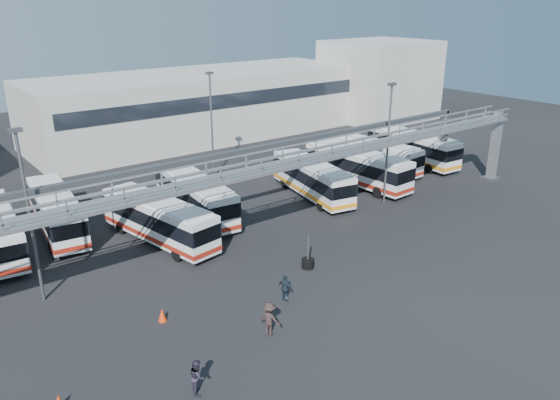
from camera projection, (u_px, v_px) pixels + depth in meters
ground at (338, 272)px, 35.08m from camera, size 140.00×140.00×0.00m
gantry at (282, 169)px, 37.53m from camera, size 51.40×5.15×7.10m
warehouse at (201, 104)px, 68.80m from camera, size 42.00×14.00×8.00m
building_right at (379, 80)px, 78.71m from camera, size 14.00×12.00×11.00m
light_pole_left at (28, 209)px, 29.88m from camera, size 0.70×0.35×10.21m
light_pole_mid at (388, 138)px, 45.17m from camera, size 0.70×0.35×10.21m
light_pole_back at (211, 120)px, 51.73m from camera, size 0.70×0.35×10.21m
bus_2 at (56, 210)px, 40.38m from camera, size 3.69×10.93×3.25m
bus_3 at (159, 219)px, 38.88m from camera, size 4.28×10.93×3.24m
bus_4 at (195, 195)px, 43.43m from camera, size 3.72×11.27×3.36m
bus_6 at (312, 178)px, 47.89m from camera, size 4.43×10.82×3.20m
bus_7 at (357, 166)px, 50.78m from camera, size 3.20×11.40×3.43m
bus_8 at (374, 154)px, 55.12m from camera, size 3.12×10.52×3.15m
bus_9 at (412, 146)px, 57.62m from camera, size 3.31×11.25×3.37m
pedestrian_b at (197, 376)px, 24.11m from camera, size 0.93×1.01×1.68m
pedestrian_c at (269, 319)px, 28.29m from camera, size 1.17×1.39×1.87m
pedestrian_d at (285, 288)px, 31.46m from camera, size 0.60×1.04×1.67m
cone_right at (162, 315)px, 29.66m from camera, size 0.54×0.54×0.75m
tire_stack at (308, 262)px, 35.52m from camera, size 0.82×0.82×2.33m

